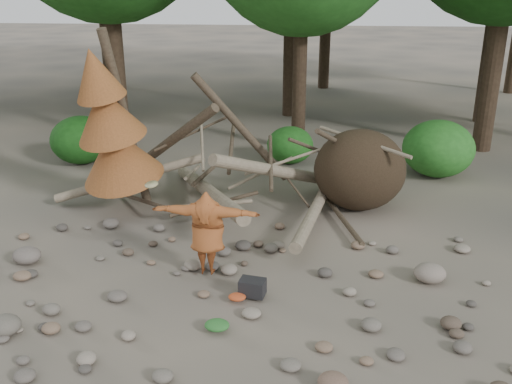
{
  "coord_description": "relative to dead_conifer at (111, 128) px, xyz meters",
  "views": [
    {
      "loc": [
        1.35,
        -8.85,
        5.35
      ],
      "look_at": [
        0.36,
        1.5,
        1.4
      ],
      "focal_mm": 40.0,
      "sensor_mm": 36.0,
      "label": 1
    }
  ],
  "objects": [
    {
      "name": "deadfall_pile",
      "position": [
        5.13,
        0.87,
        -1.16
      ],
      "size": [
        8.55,
        5.24,
        3.3
      ],
      "color": "#332619",
      "rests_on": "ground"
    },
    {
      "name": "backpack",
      "position": [
        3.57,
        -3.47,
        -1.96
      ],
      "size": [
        0.5,
        0.38,
        0.3
      ],
      "primitive_type": "cube",
      "rotation": [
        0.0,
        0.0,
        -0.18
      ],
      "color": "black",
      "rests_on": "ground"
    },
    {
      "name": "ground",
      "position": [
        3.12,
        -3.37,
        -2.11
      ],
      "size": [
        120.0,
        120.0,
        0.0
      ],
      "primitive_type": "plane",
      "color": "#514C44",
      "rests_on": "ground"
    },
    {
      "name": "boulder_mid_right",
      "position": [
        6.8,
        -2.59,
        -1.93
      ],
      "size": [
        0.59,
        0.53,
        0.35
      ],
      "primitive_type": "ellipsoid",
      "color": "gray",
      "rests_on": "ground"
    },
    {
      "name": "boulder_mid_left",
      "position": [
        -1.02,
        -2.6,
        -1.94
      ],
      "size": [
        0.56,
        0.5,
        0.33
      ],
      "primitive_type": "ellipsoid",
      "color": "#6A6059",
      "rests_on": "ground"
    },
    {
      "name": "boulder_front_left",
      "position": [
        -0.25,
        -4.93,
        -1.95
      ],
      "size": [
        0.53,
        0.48,
        0.32
      ],
      "primitive_type": "ellipsoid",
      "color": "#635D53",
      "rests_on": "ground"
    },
    {
      "name": "cloth_green",
      "position": [
        3.11,
        -4.56,
        -2.04
      ],
      "size": [
        0.4,
        0.34,
        0.15
      ],
      "primitive_type": "ellipsoid",
      "color": "#296729",
      "rests_on": "ground"
    },
    {
      "name": "cloth_orange",
      "position": [
        3.32,
        -3.65,
        -2.06
      ],
      "size": [
        0.31,
        0.25,
        0.11
      ],
      "primitive_type": "ellipsoid",
      "color": "#AF421E",
      "rests_on": "ground"
    },
    {
      "name": "dead_conifer",
      "position": [
        0.0,
        0.0,
        0.0
      ],
      "size": [
        2.06,
        2.16,
        4.35
      ],
      "color": "#4C3F30",
      "rests_on": "ground"
    },
    {
      "name": "frisbee_thrower",
      "position": [
        2.65,
        -2.75,
        -1.21
      ],
      "size": [
        2.12,
        0.69,
        1.82
      ],
      "color": "#974B22",
      "rests_on": "ground"
    },
    {
      "name": "bush_right",
      "position": [
        8.12,
        3.63,
        -1.31
      ],
      "size": [
        2.0,
        2.0,
        1.6
      ],
      "primitive_type": "ellipsoid",
      "color": "#2B7825",
      "rests_on": "ground"
    },
    {
      "name": "bush_mid",
      "position": [
        3.92,
        4.43,
        -1.55
      ],
      "size": [
        1.4,
        1.4,
        1.12
      ],
      "primitive_type": "ellipsoid",
      "color": "#22651D",
      "rests_on": "ground"
    },
    {
      "name": "boulder_front_right",
      "position": [
        4.91,
        -5.77,
        -1.98
      ],
      "size": [
        0.43,
        0.39,
        0.26
      ],
      "primitive_type": "ellipsoid",
      "color": "brown",
      "rests_on": "ground"
    },
    {
      "name": "bush_left",
      "position": [
        -2.38,
        3.83,
        -1.39
      ],
      "size": [
        1.8,
        1.8,
        1.44
      ],
      "primitive_type": "ellipsoid",
      "color": "#195015",
      "rests_on": "ground"
    }
  ]
}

